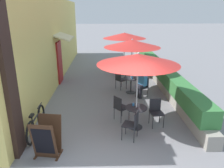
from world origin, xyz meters
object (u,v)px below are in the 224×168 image
at_px(cafe_chair_near_right, 156,110).
at_px(patio_umbrella_far, 124,36).
at_px(menu_board, 47,138).
at_px(cafe_chair_far_right, 124,63).
at_px(coffee_cup_near, 133,104).
at_px(patio_table_near, 136,114).
at_px(patio_table_far, 124,66).
at_px(patio_umbrella_near, 138,59).
at_px(cafe_chair_near_back, 120,106).
at_px(patio_table_mid, 131,83).
at_px(cafe_chair_near_left, 133,123).
at_px(cafe_chair_mid_left, 120,79).
at_px(cafe_chair_far_left, 124,68).
at_px(patio_umbrella_mid, 132,44).
at_px(bicycle_leaning, 36,123).
at_px(cafe_chair_mid_right, 143,85).
at_px(seated_patron_mid_right, 142,82).
at_px(coffee_cup_mid, 132,78).

distance_m(cafe_chair_near_right, patio_umbrella_far, 6.36).
bearing_deg(menu_board, patio_umbrella_far, 79.83).
bearing_deg(cafe_chair_far_right, coffee_cup_near, 9.09).
bearing_deg(patio_table_near, patio_umbrella_far, 88.15).
relative_size(patio_table_far, menu_board, 0.68).
bearing_deg(patio_umbrella_near, cafe_chair_near_back, 133.18).
height_order(cafe_chair_near_right, patio_table_mid, cafe_chair_near_right).
xyz_separation_m(cafe_chair_near_left, cafe_chair_mid_left, (-0.04, 4.27, 0.00)).
bearing_deg(patio_table_near, cafe_chair_far_left, 88.61).
relative_size(patio_umbrella_mid, menu_board, 2.37).
xyz_separation_m(patio_table_near, cafe_chair_far_right, (0.27, 6.95, 0.04)).
xyz_separation_m(patio_table_near, cafe_chair_far_left, (0.14, 5.58, 0.04)).
distance_m(patio_umbrella_mid, menu_board, 5.44).
relative_size(patio_table_near, bicycle_leaning, 0.39).
relative_size(cafe_chair_near_left, menu_board, 0.85).
bearing_deg(bicycle_leaning, cafe_chair_mid_right, 37.33).
distance_m(cafe_chair_near_left, coffee_cup_near, 0.82).
relative_size(cafe_chair_mid_right, seated_patron_mid_right, 0.70).
bearing_deg(cafe_chair_near_right, cafe_chair_far_right, -93.42).
xyz_separation_m(cafe_chair_near_back, cafe_chair_mid_left, (0.23, 3.11, 0.00)).
xyz_separation_m(cafe_chair_far_left, menu_board, (-2.60, -6.88, -0.01)).
xyz_separation_m(seated_patron_mid_right, patio_table_far, (-0.40, 3.73, -0.21)).
xyz_separation_m(patio_table_near, cafe_chair_mid_left, (-0.24, 3.61, 0.04)).
bearing_deg(seated_patron_mid_right, cafe_chair_far_right, -31.96).
bearing_deg(patio_table_near, coffee_cup_mid, 85.15).
bearing_deg(cafe_chair_near_left, patio_table_mid, 16.76).
bearing_deg(cafe_chair_near_right, cafe_chair_mid_left, -82.11).
distance_m(cafe_chair_near_back, coffee_cup_mid, 2.62).
xyz_separation_m(patio_umbrella_near, seated_patron_mid_right, (0.60, 2.54, -1.54)).
height_order(cafe_chair_near_right, cafe_chair_mid_right, same).
height_order(cafe_chair_near_left, cafe_chair_far_left, same).
height_order(patio_umbrella_far, cafe_chair_far_right, patio_umbrella_far).
bearing_deg(patio_table_near, coffee_cup_near, 121.39).
bearing_deg(patio_umbrella_far, patio_umbrella_mid, -89.54).
distance_m(cafe_chair_near_right, cafe_chair_near_back, 1.19).
distance_m(bicycle_leaning, menu_board, 1.22).
height_order(cafe_chair_near_back, patio_table_far, cafe_chair_near_back).
height_order(cafe_chair_mid_left, cafe_chair_mid_right, same).
distance_m(cafe_chair_near_left, patio_umbrella_mid, 4.16).
xyz_separation_m(seated_patron_mid_right, menu_board, (-3.06, -3.84, -0.18)).
height_order(cafe_chair_near_left, seated_patron_mid_right, seated_patron_mid_right).
bearing_deg(patio_umbrella_far, cafe_chair_mid_right, -82.37).
distance_m(coffee_cup_near, cafe_chair_mid_left, 3.50).
distance_m(patio_umbrella_near, patio_table_far, 6.51).
bearing_deg(menu_board, coffee_cup_near, 40.11).
height_order(patio_umbrella_mid, seated_patron_mid_right, patio_umbrella_mid).
bearing_deg(cafe_chair_far_left, patio_table_near, -169.40).
bearing_deg(cafe_chair_mid_right, coffee_cup_mid, 11.11).
bearing_deg(cafe_chair_far_right, cafe_chair_mid_right, 17.56).
height_order(cafe_chair_mid_left, patio_umbrella_far, patio_umbrella_far).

